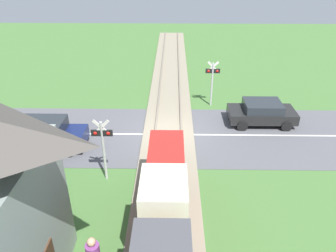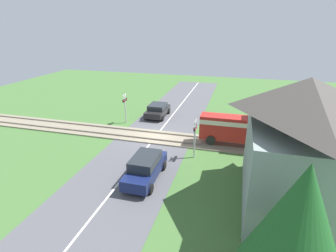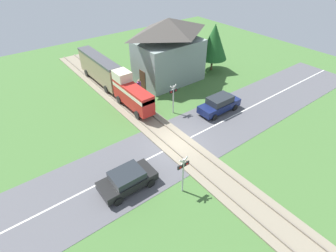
{
  "view_description": "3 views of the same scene",
  "coord_description": "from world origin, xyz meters",
  "px_view_note": "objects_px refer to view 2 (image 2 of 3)",
  "views": [
    {
      "loc": [
        -0.24,
        15.66,
        9.15
      ],
      "look_at": [
        0.0,
        1.18,
        1.2
      ],
      "focal_mm": 35.0,
      "sensor_mm": 36.0,
      "label": 1
    },
    {
      "loc": [
        19.9,
        6.61,
        9.24
      ],
      "look_at": [
        0.0,
        1.18,
        1.2
      ],
      "focal_mm": 28.0,
      "sensor_mm": 36.0,
      "label": 2
    },
    {
      "loc": [
        -10.51,
        -12.55,
        13.79
      ],
      "look_at": [
        0.0,
        1.18,
        1.2
      ],
      "focal_mm": 28.0,
      "sensor_mm": 36.0,
      "label": 3
    }
  ],
  "objects_px": {
    "car_near_crossing": "(158,110)",
    "station_building": "(298,148)",
    "car_far_side": "(145,167)",
    "train": "(294,130)",
    "crossing_signal_east_approach": "(195,134)",
    "pedestrian_by_station": "(266,152)",
    "crossing_signal_west_approach": "(125,104)"
  },
  "relations": [
    {
      "from": "car_near_crossing",
      "to": "station_building",
      "type": "height_order",
      "value": "station_building"
    },
    {
      "from": "car_far_side",
      "to": "car_near_crossing",
      "type": "bearing_deg",
      "value": -166.24
    },
    {
      "from": "car_near_crossing",
      "to": "car_far_side",
      "type": "distance_m",
      "value": 12.11
    },
    {
      "from": "car_near_crossing",
      "to": "car_far_side",
      "type": "height_order",
      "value": "car_far_side"
    },
    {
      "from": "train",
      "to": "car_far_side",
      "type": "bearing_deg",
      "value": -56.21
    },
    {
      "from": "crossing_signal_east_approach",
      "to": "station_building",
      "type": "distance_m",
      "value": 7.27
    },
    {
      "from": "car_near_crossing",
      "to": "crossing_signal_east_approach",
      "type": "relative_size",
      "value": 1.28
    },
    {
      "from": "car_near_crossing",
      "to": "pedestrian_by_station",
      "type": "relative_size",
      "value": 2.22
    },
    {
      "from": "car_far_side",
      "to": "station_building",
      "type": "relative_size",
      "value": 0.57
    },
    {
      "from": "train",
      "to": "car_far_side",
      "type": "distance_m",
      "value": 11.5
    },
    {
      "from": "car_near_crossing",
      "to": "crossing_signal_east_approach",
      "type": "xyz_separation_m",
      "value": [
        8.11,
        5.36,
        1.19
      ]
    },
    {
      "from": "car_near_crossing",
      "to": "pedestrian_by_station",
      "type": "xyz_separation_m",
      "value": [
        7.51,
        10.4,
        0.05
      ]
    },
    {
      "from": "crossing_signal_west_approach",
      "to": "station_building",
      "type": "bearing_deg",
      "value": 55.69
    },
    {
      "from": "car_near_crossing",
      "to": "car_far_side",
      "type": "relative_size",
      "value": 0.88
    },
    {
      "from": "train",
      "to": "car_near_crossing",
      "type": "distance_m",
      "value": 13.57
    },
    {
      "from": "car_far_side",
      "to": "crossing_signal_west_approach",
      "type": "relative_size",
      "value": 1.46
    },
    {
      "from": "car_far_side",
      "to": "crossing_signal_west_approach",
      "type": "height_order",
      "value": "crossing_signal_west_approach"
    },
    {
      "from": "car_near_crossing",
      "to": "station_building",
      "type": "relative_size",
      "value": 0.5
    },
    {
      "from": "train",
      "to": "crossing_signal_west_approach",
      "type": "height_order",
      "value": "train"
    },
    {
      "from": "crossing_signal_east_approach",
      "to": "pedestrian_by_station",
      "type": "bearing_deg",
      "value": 96.78
    },
    {
      "from": "car_far_side",
      "to": "crossing_signal_west_approach",
      "type": "bearing_deg",
      "value": -149.43
    },
    {
      "from": "train",
      "to": "pedestrian_by_station",
      "type": "relative_size",
      "value": 8.0
    },
    {
      "from": "station_building",
      "to": "crossing_signal_west_approach",
      "type": "bearing_deg",
      "value": -124.31
    },
    {
      "from": "station_building",
      "to": "car_far_side",
      "type": "bearing_deg",
      "value": -92.09
    },
    {
      "from": "crossing_signal_west_approach",
      "to": "pedestrian_by_station",
      "type": "bearing_deg",
      "value": 69.47
    },
    {
      "from": "crossing_signal_west_approach",
      "to": "station_building",
      "type": "xyz_separation_m",
      "value": [
        9.38,
        13.75,
        1.5
      ]
    },
    {
      "from": "station_building",
      "to": "train",
      "type": "bearing_deg",
      "value": 170.43
    },
    {
      "from": "car_near_crossing",
      "to": "crossing_signal_east_approach",
      "type": "bearing_deg",
      "value": 33.48
    },
    {
      "from": "car_far_side",
      "to": "train",
      "type": "bearing_deg",
      "value": 123.79
    },
    {
      "from": "crossing_signal_west_approach",
      "to": "car_near_crossing",
      "type": "bearing_deg",
      "value": 137.27
    },
    {
      "from": "car_near_crossing",
      "to": "crossing_signal_east_approach",
      "type": "distance_m",
      "value": 9.79
    },
    {
      "from": "train",
      "to": "crossing_signal_east_approach",
      "type": "height_order",
      "value": "train"
    }
  ]
}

